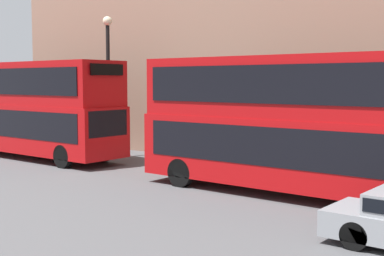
# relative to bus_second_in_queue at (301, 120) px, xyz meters

# --- Properties ---
(bus_second_in_queue) EXTENTS (2.59, 11.20, 4.47)m
(bus_second_in_queue) POSITION_rel_bus_second_in_queue_xyz_m (0.00, 0.00, 0.00)
(bus_second_in_queue) COLOR #B20C0F
(bus_second_in_queue) RESTS_ON ground
(bus_third_in_queue) EXTENTS (2.59, 10.92, 4.56)m
(bus_third_in_queue) POSITION_rel_bus_second_in_queue_xyz_m (0.00, 14.35, 0.04)
(bus_third_in_queue) COLOR #B20C0F
(bus_third_in_queue) RESTS_ON ground
(street_lamp) EXTENTS (0.44, 0.44, 6.72)m
(street_lamp) POSITION_rel_bus_second_in_queue_xyz_m (2.10, 11.14, 1.67)
(street_lamp) COLOR black
(street_lamp) RESTS_ON ground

